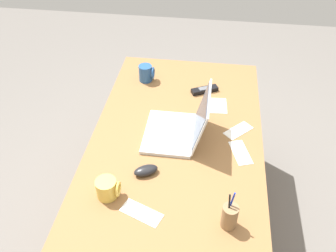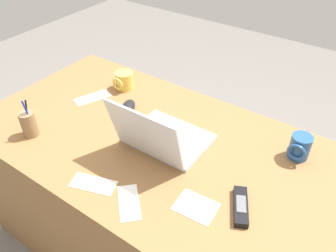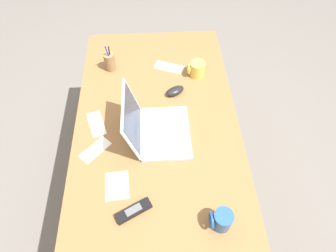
# 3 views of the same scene
# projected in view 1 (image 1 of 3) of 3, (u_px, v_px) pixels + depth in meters

# --- Properties ---
(ground_plane) EXTENTS (6.00, 6.00, 0.00)m
(ground_plane) POSITION_uv_depth(u_px,v_px,m) (174.00, 228.00, 2.24)
(ground_plane) COLOR slate
(desk) EXTENTS (1.53, 0.84, 0.73)m
(desk) POSITION_uv_depth(u_px,v_px,m) (175.00, 190.00, 2.00)
(desk) COLOR olive
(desk) RESTS_ON ground
(laptop) EXTENTS (0.32, 0.31, 0.25)m
(laptop) POSITION_uv_depth(u_px,v_px,m) (179.00, 128.00, 1.77)
(laptop) COLOR silver
(laptop) RESTS_ON desk
(computer_mouse) EXTENTS (0.10, 0.12, 0.04)m
(computer_mouse) POSITION_uv_depth(u_px,v_px,m) (146.00, 170.00, 1.60)
(computer_mouse) COLOR black
(computer_mouse) RESTS_ON desk
(coffee_mug_white) EXTENTS (0.09, 0.10, 0.09)m
(coffee_mug_white) POSITION_uv_depth(u_px,v_px,m) (107.00, 188.00, 1.50)
(coffee_mug_white) COLOR #E0BC4C
(coffee_mug_white) RESTS_ON desk
(coffee_mug_tall) EXTENTS (0.08, 0.09, 0.10)m
(coffee_mug_tall) POSITION_uv_depth(u_px,v_px,m) (146.00, 73.00, 2.14)
(coffee_mug_tall) COLOR #26518C
(coffee_mug_tall) RESTS_ON desk
(cordless_phone) EXTENTS (0.11, 0.16, 0.03)m
(cordless_phone) POSITION_uv_depth(u_px,v_px,m) (205.00, 90.00, 2.08)
(cordless_phone) COLOR black
(cordless_phone) RESTS_ON desk
(pen_holder) EXTENTS (0.06, 0.06, 0.18)m
(pen_holder) POSITION_uv_depth(u_px,v_px,m) (230.00, 216.00, 1.38)
(pen_holder) COLOR olive
(pen_holder) RESTS_ON desk
(paper_note_near_laptop) EXTENTS (0.13, 0.18, 0.00)m
(paper_note_near_laptop) POSITION_uv_depth(u_px,v_px,m) (141.00, 213.00, 1.46)
(paper_note_near_laptop) COLOR white
(paper_note_near_laptop) RESTS_ON desk
(paper_note_left) EXTENTS (0.14, 0.11, 0.00)m
(paper_note_left) POSITION_uv_depth(u_px,v_px,m) (217.00, 106.00, 1.99)
(paper_note_left) COLOR white
(paper_note_left) RESTS_ON desk
(paper_note_right) EXTENTS (0.17, 0.12, 0.00)m
(paper_note_right) POSITION_uv_depth(u_px,v_px,m) (240.00, 152.00, 1.71)
(paper_note_right) COLOR white
(paper_note_right) RESTS_ON desk
(paper_note_front) EXTENTS (0.15, 0.15, 0.00)m
(paper_note_front) POSITION_uv_depth(u_px,v_px,m) (238.00, 131.00, 1.83)
(paper_note_front) COLOR white
(paper_note_front) RESTS_ON desk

